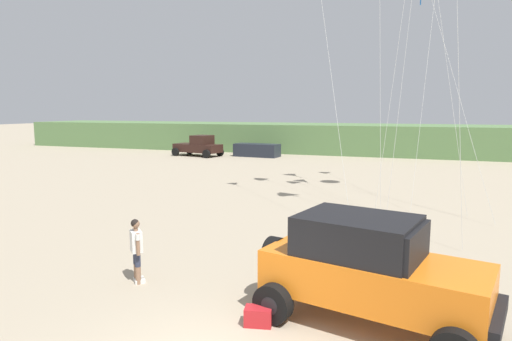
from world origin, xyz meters
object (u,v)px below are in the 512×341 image
person_watching (136,247)px  cooler_box (258,316)px  distant_pickup (199,146)px  distant_sedan (257,150)px  jeep (370,269)px

person_watching → cooler_box: 3.93m
cooler_box → distant_pickup: (-16.36, 29.53, 0.75)m
distant_pickup → person_watching: bearing=-66.0°
cooler_box → distant_sedan: size_ratio=0.13×
person_watching → distant_pickup: bearing=114.0°
cooler_box → distant_pickup: size_ratio=0.11×
jeep → distant_pickup: size_ratio=1.03×
person_watching → distant_sedan: size_ratio=0.40×
person_watching → distant_sedan: bearing=103.8°
jeep → person_watching: jeep is taller
jeep → distant_pickup: jeep is taller
jeep → person_watching: bearing=176.9°
cooler_box → distant_pickup: bearing=107.3°
person_watching → cooler_box: (3.69, -1.12, -0.75)m
jeep → distant_sedan: 32.90m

